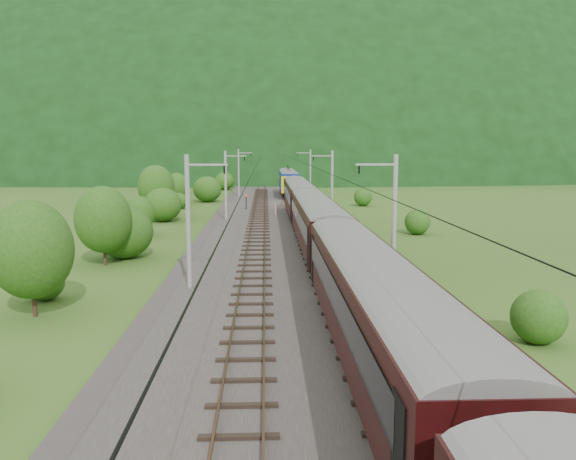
{
  "coord_description": "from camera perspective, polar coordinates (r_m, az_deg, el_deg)",
  "views": [
    {
      "loc": [
        -1.58,
        -33.34,
        8.74
      ],
      "look_at": [
        0.08,
        7.96,
        2.6
      ],
      "focal_mm": 35.0,
      "sensor_mm": 36.0,
      "label": 1
    }
  ],
  "objects": [
    {
      "name": "hazard_post_far",
      "position": [
        77.38,
        -0.66,
        2.68
      ],
      "size": [
        0.14,
        0.14,
        1.33
      ],
      "primitive_type": "cylinder",
      "color": "red",
      "rests_on": "railbed"
    },
    {
      "name": "ground",
      "position": [
        34.51,
        0.4,
        -6.22
      ],
      "size": [
        600.0,
        600.0,
        0.0
      ],
      "primitive_type": "plane",
      "color": "#304D18",
      "rests_on": "ground"
    },
    {
      "name": "catenary_right",
      "position": [
        65.93,
        4.43,
        4.74
      ],
      "size": [
        2.54,
        192.28,
        8.0
      ],
      "color": "gray",
      "rests_on": "railbed"
    },
    {
      "name": "mountain_main",
      "position": [
        293.48,
        -2.0,
        6.74
      ],
      "size": [
        504.0,
        360.0,
        244.0
      ],
      "primitive_type": "ellipsoid",
      "color": "black",
      "rests_on": "ground"
    },
    {
      "name": "vegetation_left",
      "position": [
        54.76,
        -15.07,
        1.61
      ],
      "size": [
        13.01,
        148.45,
        6.53
      ],
      "color": "#234612",
      "rests_on": "ground"
    },
    {
      "name": "catenary_left",
      "position": [
        65.64,
        -6.28,
        4.7
      ],
      "size": [
        2.54,
        192.28,
        8.0
      ],
      "color": "gray",
      "rests_on": "railbed"
    },
    {
      "name": "railbed",
      "position": [
        44.21,
        -0.21,
        -2.75
      ],
      "size": [
        14.0,
        220.0,
        0.3
      ],
      "primitive_type": "cube",
      "color": "#38332D",
      "rests_on": "ground"
    },
    {
      "name": "track_right",
      "position": [
        44.32,
        2.89,
        -2.45
      ],
      "size": [
        2.4,
        220.0,
        0.27
      ],
      "color": "brown",
      "rests_on": "railbed"
    },
    {
      "name": "hazard_post_near",
      "position": [
        69.43,
        -1.27,
        2.09
      ],
      "size": [
        0.16,
        0.16,
        1.51
      ],
      "primitive_type": "cylinder",
      "color": "red",
      "rests_on": "railbed"
    },
    {
      "name": "train",
      "position": [
        31.86,
        4.9,
        -0.97
      ],
      "size": [
        2.99,
        144.53,
        5.21
      ],
      "color": "black",
      "rests_on": "ground"
    },
    {
      "name": "overhead_wires",
      "position": [
        43.4,
        -0.22,
        6.28
      ],
      "size": [
        4.83,
        198.0,
        0.03
      ],
      "color": "black",
      "rests_on": "ground"
    },
    {
      "name": "vegetation_right",
      "position": [
        53.79,
        12.66,
        0.1
      ],
      "size": [
        5.54,
        91.49,
        2.42
      ],
      "color": "#234612",
      "rests_on": "ground"
    },
    {
      "name": "track_left",
      "position": [
        44.15,
        -3.33,
        -2.49
      ],
      "size": [
        2.4,
        220.0,
        0.27
      ],
      "color": "brown",
      "rests_on": "railbed"
    },
    {
      "name": "mountain_ridge",
      "position": [
        353.86,
        -21.99,
        6.43
      ],
      "size": [
        336.0,
        280.0,
        132.0
      ],
      "primitive_type": "ellipsoid",
      "color": "black",
      "rests_on": "ground"
    },
    {
      "name": "signal",
      "position": [
        76.74,
        -4.27,
        2.98
      ],
      "size": [
        0.22,
        0.22,
        1.96
      ],
      "color": "black",
      "rests_on": "railbed"
    }
  ]
}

